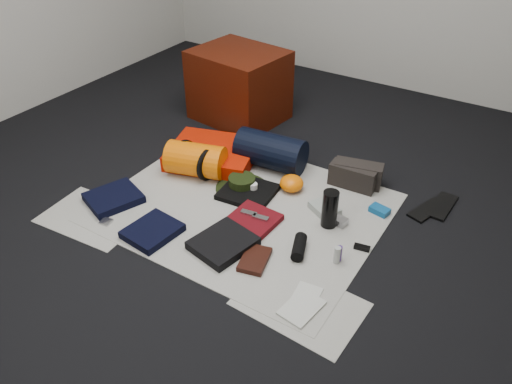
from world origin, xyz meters
The scene contains 37 objects.
floor centered at (0.00, 0.00, -0.01)m, with size 4.50×4.50×0.02m, color black.
newspaper_mat centered at (0.00, 0.00, 0.00)m, with size 1.60×1.30×0.01m, color beige.
newspaper_sheet_front_left centered at (-0.70, -0.55, 0.00)m, with size 0.58×0.40×0.00m, color beige.
newspaper_sheet_front_right centered at (0.65, -0.50, 0.00)m, with size 0.58×0.40×0.00m, color beige.
red_cabinet centered at (-0.69, 1.00, 0.27)m, with size 0.65×0.54×0.54m, color #441105.
sleeping_pad centered at (-0.48, 0.34, 0.06)m, with size 0.57×0.47×0.10m, color red.
stuff_sack centered at (-0.46, 0.14, 0.12)m, with size 0.22×0.22×0.37m, color #F46904.
sack_strap_left centered at (-0.56, 0.14, 0.11)m, with size 0.22×0.22×0.03m, color black.
sack_strap_right centered at (-0.36, 0.14, 0.11)m, with size 0.22×0.22×0.03m, color black.
navy_duffel centered at (-0.10, 0.48, 0.13)m, with size 0.24×0.24×0.46m, color black.
boonie_brim centered at (-0.12, 0.16, 0.01)m, with size 0.34×0.34×0.01m, color black.
boonie_crown centered at (-0.12, 0.16, 0.05)m, with size 0.17×0.17×0.07m, color black.
hiking_boot_left centered at (0.46, 0.55, 0.08)m, with size 0.30×0.11×0.15m, color black.
hiking_boot_right centered at (0.48, 0.60, 0.08)m, with size 0.30×0.11×0.15m, color black.
flip_flop_left centered at (1.01, 0.64, 0.01)m, with size 0.11×0.29×0.02m, color black.
flip_flop_right centered at (0.95, 0.56, 0.01)m, with size 0.10×0.27×0.02m, color black.
trousers_navy_a centered at (-0.71, -0.37, 0.03)m, with size 0.27×0.30×0.05m, color black.
trousers_navy_b centered at (-0.29, -0.48, 0.03)m, with size 0.25×0.28×0.04m, color black.
trousers_charcoal centered at (0.10, -0.36, 0.03)m, with size 0.27×0.31×0.05m, color black.
black_tshirt centered at (-0.05, 0.13, 0.02)m, with size 0.32×0.30×0.03m, color black.
red_shirt centered at (0.13, -0.10, 0.02)m, with size 0.26×0.26×0.04m, color #5A0910.
orange_stuff_sack centered at (0.16, 0.31, 0.06)m, with size 0.15×0.15×0.10m, color #F46904.
first_aid_pouch centered at (0.43, 0.22, 0.03)m, with size 0.17×0.13×0.04m, color gray.
water_bottle centered at (0.51, 0.12, 0.12)m, with size 0.09×0.09×0.23m, color black.
speaker centered at (0.47, -0.18, 0.04)m, with size 0.07×0.07×0.17m, color black.
compact_camera centered at (0.55, 0.16, 0.03)m, with size 0.10×0.06×0.04m, color #A3A3A7.
cyan_case centered at (0.71, 0.38, 0.02)m, with size 0.11×0.07×0.04m, color #0D4F85.
toiletry_purple centered at (0.68, -0.13, 0.05)m, with size 0.03×0.03×0.09m, color #40226E.
toiletry_clear centered at (0.68, -0.15, 0.06)m, with size 0.03×0.03×0.10m, color #A7ACA7.
paperback_book centered at (0.31, -0.37, 0.02)m, with size 0.13×0.21×0.03m, color black.
map_booklet centered at (0.67, -0.52, 0.01)m, with size 0.14×0.21×0.01m, color beige.
map_printout centered at (0.65, -0.44, 0.01)m, with size 0.12×0.16×0.01m, color beige.
sunglasses centered at (0.75, 0.02, 0.02)m, with size 0.09×0.03×0.02m, color black.
key_cluster centered at (-0.59, -0.55, 0.01)m, with size 0.06×0.06×0.01m, color #A3A3A7.
tape_roll centered at (-0.03, 0.16, 0.06)m, with size 0.05×0.05×0.04m, color white.
energy_bar_a centered at (0.09, -0.08, 0.05)m, with size 0.10×0.04×0.01m, color #A3A3A7.
energy_bar_b centered at (0.17, -0.08, 0.05)m, with size 0.10×0.04×0.01m, color #A3A3A7.
Camera 1 is at (1.34, -2.00, 1.81)m, focal length 35.00 mm.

